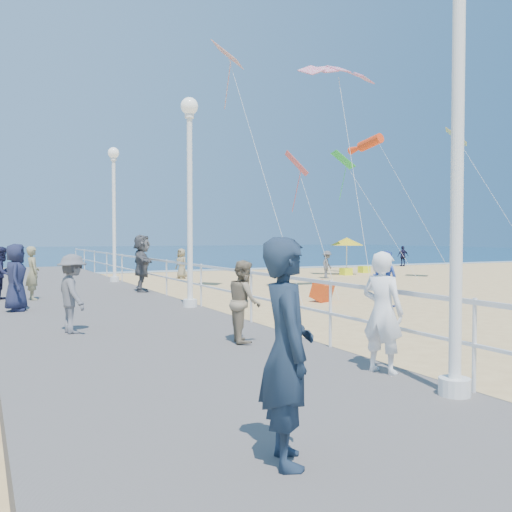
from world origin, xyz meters
name	(u,v)px	position (x,y,z in m)	size (l,w,h in m)	color
ground	(361,311)	(0.00, 0.00, 0.00)	(160.00, 160.00, 0.00)	#E8C079
ocean	(64,253)	(0.00, 65.00, 0.01)	(160.00, 90.00, 0.05)	#0C2B4B
surf_line	(162,271)	(0.00, 20.50, 0.03)	(160.00, 1.20, 0.04)	silver
boardwalk	(105,320)	(-7.50, 0.00, 0.20)	(5.00, 44.00, 0.40)	slate
railing	(201,274)	(-5.05, 0.00, 1.25)	(0.05, 42.00, 0.55)	white
lamp_post_near	(458,107)	(-5.35, -9.00, 3.66)	(0.44, 0.44, 5.32)	white
lamp_post_mid	(190,179)	(-5.35, 0.00, 3.66)	(0.44, 0.44, 5.32)	white
lamp_post_far	(114,200)	(-5.35, 9.00, 3.66)	(0.44, 0.44, 5.32)	white
woman_holding_toddler	(383,312)	(-5.40, -7.77, 1.21)	(0.59, 0.39, 1.61)	white
toddler_held	(385,279)	(-5.25, -7.62, 1.63)	(0.37, 0.29, 0.77)	#2F4FB2
spectator_0	(287,351)	(-8.01, -9.85, 1.30)	(0.66, 0.43, 1.81)	#1B293C
spectator_1	(244,301)	(-6.13, -4.97, 1.10)	(0.68, 0.53, 1.41)	gray
spectator_2	(72,294)	(-8.63, -2.75, 1.14)	(0.96, 0.55, 1.48)	#5E5E64
spectator_4	(16,277)	(-9.40, 1.08, 1.22)	(0.80, 0.52, 1.63)	#1A1F3B
spectator_5	(142,263)	(-5.41, 4.54, 1.33)	(1.73, 0.55, 1.87)	#535458
spectator_6	(33,273)	(-8.82, 3.52, 1.16)	(0.56, 0.37, 1.53)	gray
spectator_7	(2,273)	(-9.60, 3.88, 1.16)	(0.74, 0.57, 1.52)	#1A1C3A
beach_walker_a	(327,264)	(6.26, 11.43, 0.73)	(0.94, 0.54, 1.45)	#4F5053
beach_walker_b	(403,256)	(17.81, 19.03, 0.75)	(0.88, 0.37, 1.50)	#171632
beach_walker_c	(182,264)	(-0.70, 14.54, 0.79)	(0.77, 0.50, 1.57)	gray
box_kite	(322,293)	(0.16, 2.40, 0.30)	(0.55, 0.55, 0.60)	red
beach_umbrella	(347,241)	(8.68, 13.12, 1.91)	(1.90, 1.90, 2.14)	white
beach_chair_left	(346,272)	(8.54, 12.97, 0.20)	(0.55, 0.55, 0.40)	#EFFF1A
beach_chair_right	(364,269)	(10.73, 14.23, 0.20)	(0.55, 0.55, 0.40)	#DFF119
kite_parafoil	(338,69)	(2.33, 4.68, 8.63)	(3.14, 0.90, 0.30)	#CF184E
kite_windsock	(370,143)	(9.52, 12.09, 7.42)	(0.56, 0.56, 2.52)	red
kite_diamond_pink	(297,164)	(1.31, 6.10, 5.12)	(1.24, 1.24, 0.02)	#D64F52
kite_diamond_multi	(456,137)	(11.17, 7.39, 7.13)	(1.28, 1.28, 0.02)	#19B6D7
kite_diamond_green	(343,160)	(7.31, 11.55, 6.28)	(1.35, 1.35, 0.02)	green
kite_diamond_redwhite	(228,55)	(-1.58, 6.35, 9.10)	(1.27, 1.27, 0.02)	red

